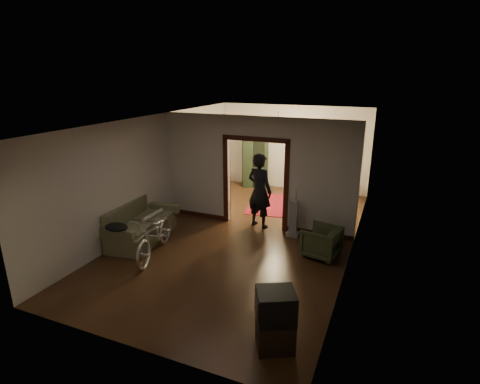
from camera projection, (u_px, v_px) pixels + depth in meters
The scene contains 24 objects.
floor at pixel (245, 235), 9.14m from camera, with size 5.00×8.50×0.01m, color black.
ceiling at pixel (245, 120), 8.29m from camera, with size 5.00×8.50×0.01m, color white.
wall_back at pixel (293, 148), 12.45m from camera, with size 5.00×0.02×2.80m, color beige.
wall_left at pixel (155, 170), 9.63m from camera, with size 0.02×8.50×2.80m, color beige.
wall_right at pixel (356, 193), 7.79m from camera, with size 0.02×8.50×2.80m, color beige.
partition_wall at pixel (256, 173), 9.37m from camera, with size 5.00×0.14×2.80m, color beige.
door_casing at pixel (256, 184), 9.46m from camera, with size 1.74×0.20×2.32m, color black.
far_window at pixel (314, 145), 12.11m from camera, with size 0.98×0.06×1.28m, color black.
chandelier at pixel (278, 126), 10.62m from camera, with size 0.24×0.24×0.24m, color #FFE0A5.
light_switch at pixel (296, 184), 8.97m from camera, with size 0.08×0.01×0.12m, color silver.
sofa at pixel (142, 222), 8.79m from camera, with size 0.86×1.92×0.88m, color brown.
rolled_paper at pixel (153, 215), 8.99m from camera, with size 0.09×0.09×0.76m, color beige.
jacket at pixel (116, 227), 7.90m from camera, with size 0.52×0.39×0.15m, color black.
bicycle at pixel (155, 234), 8.02m from camera, with size 0.64×1.84×0.97m, color silver.
armchair at pixel (321, 242), 8.02m from camera, with size 0.71×0.73×0.67m, color #3B4627.
tv_stand at pixel (275, 333), 5.36m from camera, with size 0.52×0.47×0.47m, color black.
crt_tv at pixel (276, 306), 5.22m from camera, with size 0.53×0.47×0.46m, color black.
vacuum at pixel (293, 219), 8.95m from camera, with size 0.28×0.22×0.92m, color gray.
person at pixel (260, 191), 9.40m from camera, with size 0.70×0.46×1.93m, color black.
oriental_rug at pixel (276, 205), 11.24m from camera, with size 1.54×2.02×0.02m, color maroon.
locker at pixel (256, 162), 12.86m from camera, with size 0.85×0.47×1.70m, color #21311D.
globe at pixel (256, 131), 12.53m from camera, with size 0.26×0.26×0.26m, color #1E5972.
desk at pixel (323, 187), 11.70m from camera, with size 1.05×0.59×0.78m, color black.
desk_chair at pixel (295, 186), 11.62m from camera, with size 0.39×0.39×0.88m, color black.
Camera 1 is at (3.13, -7.78, 3.79)m, focal length 28.00 mm.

